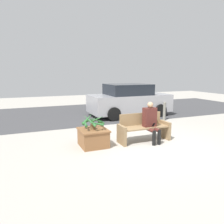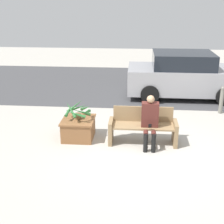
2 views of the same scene
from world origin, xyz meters
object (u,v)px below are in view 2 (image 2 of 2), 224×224
(planter_box, at_px, (78,128))
(potted_plant, at_px, (78,111))
(person_seated, at_px, (150,119))
(bench, at_px, (143,127))
(bollard_post, at_px, (222,99))
(parked_car, at_px, (184,75))

(planter_box, height_order, potted_plant, potted_plant)
(planter_box, distance_m, potted_plant, 0.45)
(planter_box, bearing_deg, person_seated, -9.37)
(person_seated, height_order, potted_plant, person_seated)
(planter_box, xyz_separation_m, potted_plant, (0.00, -0.00, 0.45))
(bench, relative_size, planter_box, 1.95)
(person_seated, relative_size, bollard_post, 1.46)
(bench, bearing_deg, bollard_post, 42.95)
(person_seated, bearing_deg, parked_car, 72.08)
(potted_plant, relative_size, bollard_post, 0.80)
(bench, relative_size, person_seated, 1.32)
(person_seated, distance_m, planter_box, 1.81)
(planter_box, height_order, parked_car, parked_car)
(person_seated, distance_m, parked_car, 4.24)
(parked_car, height_order, bollard_post, parked_car)
(potted_plant, xyz_separation_m, parked_car, (3.05, 3.74, 0.03))
(parked_car, bearing_deg, potted_plant, -129.15)
(person_seated, xyz_separation_m, parked_car, (1.30, 4.03, 0.08))
(person_seated, height_order, bollard_post, person_seated)
(planter_box, bearing_deg, parked_car, 50.83)
(planter_box, relative_size, bollard_post, 0.99)
(planter_box, distance_m, bollard_post, 4.50)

